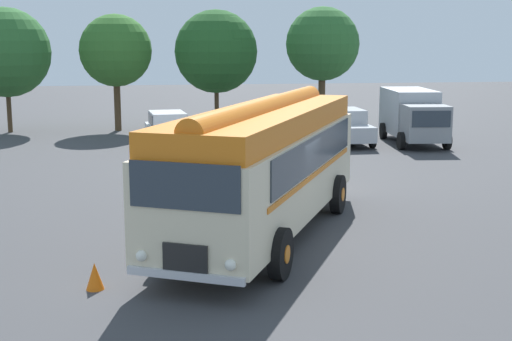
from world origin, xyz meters
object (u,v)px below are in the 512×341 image
(car_mid_right, at_px, (289,127))
(vintage_bus, at_px, (265,162))
(box_van, at_px, (412,114))
(car_far_right, at_px, (346,126))
(traffic_cone, at_px, (95,276))
(car_near_left, at_px, (168,130))
(car_mid_left, at_px, (233,129))

(car_mid_right, bearing_deg, vintage_bus, -103.26)
(car_mid_right, bearing_deg, box_van, -0.41)
(car_far_right, bearing_deg, traffic_cone, -118.99)
(car_far_right, height_order, box_van, box_van)
(car_near_left, relative_size, car_far_right, 1.03)
(car_far_right, bearing_deg, car_mid_left, -175.92)
(vintage_bus, xyz_separation_m, car_far_right, (6.27, 15.07, -1.05))
(car_near_left, height_order, car_far_right, same)
(vintage_bus, bearing_deg, car_far_right, 67.39)
(vintage_bus, height_order, box_van, vintage_bus)
(box_van, bearing_deg, car_far_right, -179.99)
(car_near_left, xyz_separation_m, car_mid_left, (2.92, -0.16, 0.00))
(car_mid_left, relative_size, box_van, 0.73)
(car_mid_right, distance_m, box_van, 5.99)
(car_far_right, relative_size, traffic_cone, 7.66)
(car_mid_left, height_order, car_far_right, same)
(car_near_left, xyz_separation_m, traffic_cone, (-1.91, -18.26, -0.57))
(car_near_left, bearing_deg, traffic_cone, -95.98)
(car_far_right, bearing_deg, vintage_bus, -112.61)
(car_mid_right, height_order, box_van, box_van)
(vintage_bus, height_order, car_far_right, vintage_bus)
(car_mid_left, bearing_deg, car_far_right, 4.08)
(car_mid_right, bearing_deg, car_mid_left, -170.95)
(car_near_left, height_order, car_mid_right, same)
(vintage_bus, height_order, car_mid_left, vintage_bus)
(car_near_left, bearing_deg, car_mid_left, -3.24)
(car_mid_left, bearing_deg, car_mid_right, 9.05)
(car_mid_right, relative_size, box_van, 0.71)
(vintage_bus, distance_m, box_van, 17.83)
(box_van, height_order, traffic_cone, box_van)
(car_mid_right, distance_m, car_far_right, 2.71)
(vintage_bus, height_order, traffic_cone, vintage_bus)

